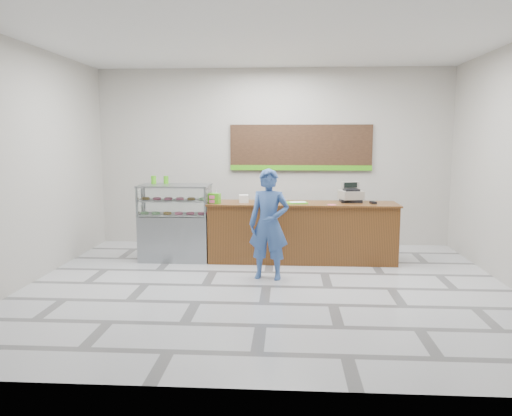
# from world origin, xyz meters

# --- Properties ---
(floor) EXTENTS (7.00, 7.00, 0.00)m
(floor) POSITION_xyz_m (0.00, 0.00, 0.00)
(floor) COLOR silver
(floor) RESTS_ON ground
(back_wall) EXTENTS (7.00, 0.00, 7.00)m
(back_wall) POSITION_xyz_m (0.00, 3.00, 1.75)
(back_wall) COLOR #B5B0A7
(back_wall) RESTS_ON floor
(ceiling) EXTENTS (7.00, 7.00, 0.00)m
(ceiling) POSITION_xyz_m (0.00, 0.00, 3.50)
(ceiling) COLOR silver
(ceiling) RESTS_ON back_wall
(sales_counter) EXTENTS (3.26, 0.76, 1.03)m
(sales_counter) POSITION_xyz_m (0.55, 1.55, 0.52)
(sales_counter) COLOR brown
(sales_counter) RESTS_ON floor
(display_case) EXTENTS (1.22, 0.72, 1.33)m
(display_case) POSITION_xyz_m (-1.67, 1.55, 0.68)
(display_case) COLOR gray
(display_case) RESTS_ON floor
(menu_board) EXTENTS (2.80, 0.06, 0.90)m
(menu_board) POSITION_xyz_m (0.55, 2.96, 1.93)
(menu_board) COLOR black
(menu_board) RESTS_ON back_wall
(cash_register) EXTENTS (0.44, 0.45, 0.34)m
(cash_register) POSITION_xyz_m (1.40, 1.72, 1.16)
(cash_register) COLOR black
(cash_register) RESTS_ON sales_counter
(card_terminal) EXTENTS (0.11, 0.17, 0.04)m
(card_terminal) POSITION_xyz_m (1.75, 1.51, 1.05)
(card_terminal) COLOR black
(card_terminal) RESTS_ON sales_counter
(serving_tray) EXTENTS (0.39, 0.31, 0.02)m
(serving_tray) POSITION_xyz_m (0.45, 1.49, 1.04)
(serving_tray) COLOR #53D120
(serving_tray) RESTS_ON sales_counter
(napkin_box) EXTENTS (0.17, 0.17, 0.13)m
(napkin_box) POSITION_xyz_m (-0.46, 1.50, 1.10)
(napkin_box) COLOR white
(napkin_box) RESTS_ON sales_counter
(straw_cup) EXTENTS (0.08, 0.08, 0.11)m
(straw_cup) POSITION_xyz_m (-0.95, 1.67, 1.09)
(straw_cup) COLOR silver
(straw_cup) RESTS_ON sales_counter
(promo_box) EXTENTS (0.22, 0.17, 0.17)m
(promo_box) POSITION_xyz_m (-0.95, 1.36, 1.12)
(promo_box) COLOR #44A915
(promo_box) RESTS_ON sales_counter
(donut_decal) EXTENTS (0.15, 0.15, 0.00)m
(donut_decal) POSITION_xyz_m (1.03, 1.31, 1.03)
(donut_decal) COLOR #F85E8E
(donut_decal) RESTS_ON sales_counter
(green_cup_left) EXTENTS (0.09, 0.09, 0.14)m
(green_cup_left) POSITION_xyz_m (-2.08, 1.70, 1.40)
(green_cup_left) COLOR #44A915
(green_cup_left) RESTS_ON display_case
(green_cup_right) EXTENTS (0.09, 0.09, 0.14)m
(green_cup_right) POSITION_xyz_m (-1.88, 1.77, 1.40)
(green_cup_right) COLOR #44A915
(green_cup_right) RESTS_ON display_case
(customer) EXTENTS (0.67, 0.50, 1.68)m
(customer) POSITION_xyz_m (0.02, 0.43, 0.84)
(customer) COLOR #345696
(customer) RESTS_ON floor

